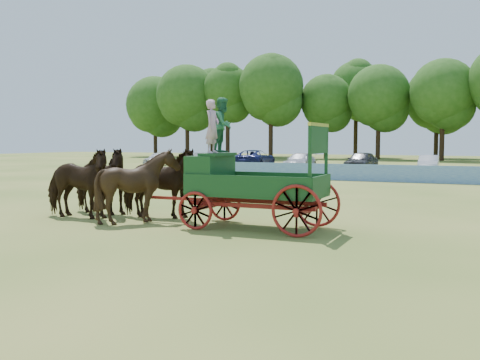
% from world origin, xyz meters
% --- Properties ---
extents(ground, '(160.00, 160.00, 0.00)m').
position_xyz_m(ground, '(0.00, 0.00, 0.00)').
color(ground, '#A99B4C').
rests_on(ground, ground).
extents(horse_lead_left, '(2.77, 1.38, 2.29)m').
position_xyz_m(horse_lead_left, '(-8.46, -1.82, 1.14)').
color(horse_lead_left, black).
rests_on(horse_lead_left, ground).
extents(horse_lead_right, '(2.84, 1.56, 2.29)m').
position_xyz_m(horse_lead_right, '(-8.46, -0.72, 1.14)').
color(horse_lead_right, black).
rests_on(horse_lead_right, ground).
extents(horse_wheel_left, '(2.24, 2.03, 2.29)m').
position_xyz_m(horse_wheel_left, '(-6.06, -1.82, 1.14)').
color(horse_wheel_left, black).
rests_on(horse_wheel_left, ground).
extents(horse_wheel_right, '(2.89, 1.72, 2.29)m').
position_xyz_m(horse_wheel_right, '(-6.06, -0.72, 1.14)').
color(horse_wheel_right, black).
rests_on(horse_wheel_right, ground).
extents(farm_dray, '(6.00, 2.00, 3.80)m').
position_xyz_m(farm_dray, '(-3.12, -1.23, 1.68)').
color(farm_dray, '#9B270F').
rests_on(farm_dray, ground).
extents(sponsor_banner, '(26.00, 0.08, 1.05)m').
position_xyz_m(sponsor_banner, '(-1.00, 18.00, 0.53)').
color(sponsor_banner, '#2057B0').
rests_on(sponsor_banner, ground).
extents(parked_cars, '(54.30, 7.48, 1.64)m').
position_xyz_m(parked_cars, '(0.63, 29.65, 0.76)').
color(parked_cars, silver).
rests_on(parked_cars, ground).
extents(treeline, '(87.97, 21.88, 15.34)m').
position_xyz_m(treeline, '(-6.83, 59.31, 9.27)').
color(treeline, '#382314').
rests_on(treeline, ground).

